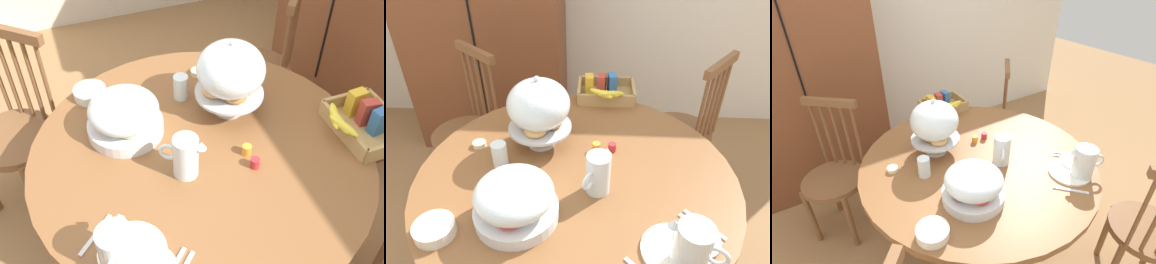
% 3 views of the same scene
% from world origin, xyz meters
% --- Properties ---
extents(ground_plane, '(10.00, 10.00, 0.00)m').
position_xyz_m(ground_plane, '(0.00, 0.00, 0.00)').
color(ground_plane, '#997047').
extents(dining_table, '(1.32, 1.32, 0.74)m').
position_xyz_m(dining_table, '(-0.02, 0.16, 0.55)').
color(dining_table, brown).
rests_on(dining_table, ground_plane).
extents(windsor_chair_near_window, '(0.47, 0.47, 0.97)m').
position_xyz_m(windsor_chair_near_window, '(-0.73, 0.81, 0.45)').
color(windsor_chair_near_window, brown).
rests_on(windsor_chair_near_window, ground_plane).
extents(windsor_chair_by_cabinet, '(0.47, 0.47, 0.97)m').
position_xyz_m(windsor_chair_by_cabinet, '(-0.67, -0.54, 0.45)').
color(windsor_chair_by_cabinet, brown).
rests_on(windsor_chair_by_cabinet, ground_plane).
extents(pastry_stand_with_dome, '(0.28, 0.28, 0.34)m').
position_xyz_m(pastry_stand_with_dome, '(-0.19, 0.35, 0.94)').
color(pastry_stand_with_dome, silver).
rests_on(pastry_stand_with_dome, dining_table).
extents(fruit_platter_covered, '(0.30, 0.30, 0.18)m').
position_xyz_m(fruit_platter_covered, '(-0.21, -0.08, 0.83)').
color(fruit_platter_covered, silver).
rests_on(fruit_platter_covered, dining_table).
extents(orange_juice_pitcher, '(0.12, 0.16, 0.17)m').
position_xyz_m(orange_juice_pitcher, '(0.07, 0.06, 0.82)').
color(orange_juice_pitcher, silver).
rests_on(orange_juice_pitcher, dining_table).
extents(milk_pitcher, '(0.18, 0.11, 0.18)m').
position_xyz_m(milk_pitcher, '(0.35, -0.25, 0.82)').
color(milk_pitcher, silver).
rests_on(milk_pitcher, dining_table).
extents(cereal_basket, '(0.32, 0.30, 0.12)m').
position_xyz_m(cereal_basket, '(0.11, 0.80, 0.78)').
color(cereal_basket, tan).
rests_on(cereal_basket, dining_table).
extents(china_plate_large, '(0.22, 0.22, 0.01)m').
position_xyz_m(china_plate_large, '(0.32, -0.20, 0.75)').
color(china_plate_large, white).
rests_on(china_plate_large, dining_table).
extents(cereal_bowl, '(0.14, 0.14, 0.04)m').
position_xyz_m(cereal_bowl, '(-0.47, -0.17, 0.76)').
color(cereal_bowl, white).
rests_on(cereal_bowl, dining_table).
extents(drinking_glass, '(0.06, 0.06, 0.11)m').
position_xyz_m(drinking_glass, '(-0.34, 0.19, 0.80)').
color(drinking_glass, silver).
rests_on(drinking_glass, dining_table).
extents(butter_dish, '(0.06, 0.06, 0.02)m').
position_xyz_m(butter_dish, '(-0.47, 0.32, 0.75)').
color(butter_dish, beige).
rests_on(butter_dish, dining_table).
extents(jam_jar_strawberry, '(0.04, 0.04, 0.04)m').
position_xyz_m(jam_jar_strawberry, '(0.14, 0.31, 0.76)').
color(jam_jar_strawberry, '#B7282D').
rests_on(jam_jar_strawberry, dining_table).
extents(jam_jar_apricot, '(0.04, 0.04, 0.04)m').
position_xyz_m(jam_jar_apricot, '(0.07, 0.31, 0.76)').
color(jam_jar_apricot, orange).
rests_on(jam_jar_apricot, dining_table).
extents(soup_spoon, '(0.13, 0.13, 0.01)m').
position_xyz_m(soup_spoon, '(0.22, -0.30, 0.74)').
color(soup_spoon, silver).
rests_on(soup_spoon, dining_table).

